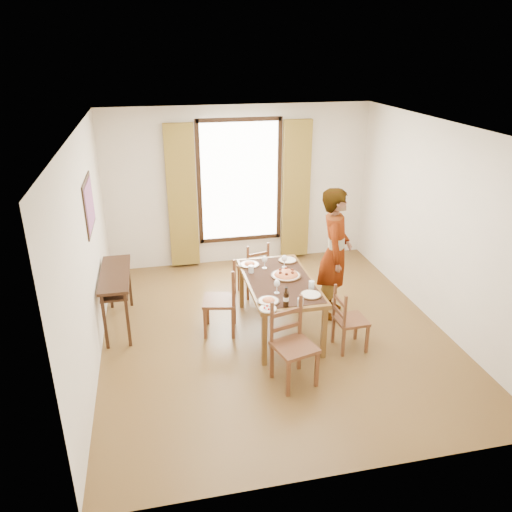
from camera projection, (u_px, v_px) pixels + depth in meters
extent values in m
plane|color=#523619|center=(274.00, 331.00, 6.75)|extent=(5.00, 5.00, 0.00)
cube|color=beige|center=(239.00, 187.00, 8.47)|extent=(4.50, 0.10, 2.70)
cube|color=beige|center=(352.00, 348.00, 3.98)|extent=(4.50, 0.10, 2.70)
cube|color=beige|center=(88.00, 253.00, 5.79)|extent=(0.10, 5.00, 2.70)
cube|color=beige|center=(438.00, 225.00, 6.66)|extent=(0.10, 5.00, 2.70)
cube|color=white|center=(277.00, 126.00, 5.69)|extent=(4.50, 5.00, 0.04)
cube|color=white|center=(240.00, 181.00, 8.41)|extent=(1.30, 0.04, 2.00)
cube|color=olive|center=(182.00, 197.00, 8.24)|extent=(0.48, 0.10, 2.40)
cube|color=olive|center=(296.00, 190.00, 8.62)|extent=(0.48, 0.10, 2.40)
cube|color=black|center=(89.00, 205.00, 6.18)|extent=(0.02, 0.86, 0.66)
cube|color=red|center=(90.00, 205.00, 6.18)|extent=(0.01, 0.76, 0.56)
cube|color=#331F11|center=(115.00, 274.00, 6.60)|extent=(0.38, 1.20, 0.04)
cube|color=#331F11|center=(116.00, 282.00, 6.64)|extent=(0.34, 1.10, 0.03)
cube|color=#331F11|center=(105.00, 322.00, 6.23)|extent=(0.04, 0.04, 0.76)
cube|color=#331F11|center=(110.00, 284.00, 7.22)|extent=(0.04, 0.04, 0.76)
cube|color=#331F11|center=(128.00, 320.00, 6.28)|extent=(0.04, 0.04, 0.76)
cube|color=#331F11|center=(129.00, 282.00, 7.27)|extent=(0.04, 0.04, 0.76)
cube|color=brown|center=(280.00, 282.00, 6.50)|extent=(0.86, 1.59, 0.05)
cube|color=black|center=(280.00, 280.00, 6.49)|extent=(0.80, 1.46, 0.01)
cube|color=brown|center=(264.00, 340.00, 5.92)|extent=(0.06, 0.06, 0.70)
cube|color=brown|center=(242.00, 286.00, 7.24)|extent=(0.06, 0.06, 0.70)
cube|color=brown|center=(324.00, 333.00, 6.06)|extent=(0.06, 0.06, 0.70)
cube|color=brown|center=(291.00, 281.00, 7.38)|extent=(0.06, 0.06, 0.70)
cube|color=brown|center=(219.00, 301.00, 6.59)|extent=(0.51, 0.51, 0.04)
cube|color=brown|center=(208.00, 309.00, 6.84)|extent=(0.04, 0.04, 0.46)
cube|color=brown|center=(234.00, 309.00, 6.84)|extent=(0.04, 0.04, 0.46)
cube|color=brown|center=(205.00, 323.00, 6.51)|extent=(0.04, 0.04, 0.46)
cube|color=brown|center=(233.00, 323.00, 6.51)|extent=(0.04, 0.04, 0.46)
cube|color=brown|center=(234.00, 277.00, 6.65)|extent=(0.04, 0.04, 0.51)
cube|color=brown|center=(233.00, 290.00, 6.32)|extent=(0.04, 0.04, 0.51)
cube|color=brown|center=(234.00, 290.00, 6.53)|extent=(0.10, 0.36, 0.05)
cube|color=brown|center=(234.00, 278.00, 6.45)|extent=(0.10, 0.36, 0.05)
cube|color=brown|center=(253.00, 269.00, 7.63)|extent=(0.47, 0.47, 0.04)
cube|color=brown|center=(258.00, 275.00, 7.91)|extent=(0.04, 0.04, 0.42)
cube|color=brown|center=(267.00, 283.00, 7.64)|extent=(0.04, 0.04, 0.42)
cube|color=brown|center=(239.00, 279.00, 7.78)|extent=(0.04, 0.04, 0.42)
cube|color=brown|center=(248.00, 287.00, 7.51)|extent=(0.04, 0.04, 0.42)
cube|color=brown|center=(268.00, 257.00, 7.46)|extent=(0.03, 0.03, 0.46)
cube|color=brown|center=(248.00, 261.00, 7.33)|extent=(0.03, 0.03, 0.46)
cube|color=brown|center=(258.00, 265.00, 7.43)|extent=(0.33, 0.10, 0.05)
cube|color=brown|center=(258.00, 254.00, 7.36)|extent=(0.33, 0.10, 0.05)
cube|color=brown|center=(295.00, 347.00, 5.57)|extent=(0.53, 0.53, 0.04)
cube|color=brown|center=(288.00, 378.00, 5.43)|extent=(0.04, 0.04, 0.47)
cube|color=brown|center=(272.00, 360.00, 5.73)|extent=(0.04, 0.04, 0.47)
cube|color=brown|center=(317.00, 369.00, 5.58)|extent=(0.04, 0.04, 0.47)
cube|color=brown|center=(299.00, 352.00, 5.89)|extent=(0.04, 0.04, 0.47)
cube|color=brown|center=(272.00, 323.00, 5.55)|extent=(0.04, 0.04, 0.52)
cube|color=brown|center=(300.00, 315.00, 5.70)|extent=(0.04, 0.04, 0.52)
cube|color=brown|center=(286.00, 327.00, 5.67)|extent=(0.37, 0.12, 0.05)
cube|color=brown|center=(286.00, 313.00, 5.59)|extent=(0.37, 0.12, 0.05)
cube|color=brown|center=(351.00, 320.00, 6.24)|extent=(0.39, 0.39, 0.04)
cube|color=brown|center=(367.00, 339.00, 6.21)|extent=(0.04, 0.04, 0.40)
cube|color=brown|center=(343.00, 342.00, 6.14)|extent=(0.04, 0.04, 0.40)
cube|color=brown|center=(356.00, 326.00, 6.50)|extent=(0.04, 0.04, 0.40)
cube|color=brown|center=(333.00, 329.00, 6.42)|extent=(0.04, 0.04, 0.40)
cube|color=brown|center=(345.00, 312.00, 5.97)|extent=(0.03, 0.03, 0.44)
cube|color=brown|center=(335.00, 300.00, 6.26)|extent=(0.03, 0.03, 0.44)
cube|color=brown|center=(339.00, 312.00, 6.15)|extent=(0.04, 0.32, 0.04)
cube|color=brown|center=(340.00, 301.00, 6.09)|extent=(0.04, 0.32, 0.04)
imported|color=gray|center=(335.00, 254.00, 6.85)|extent=(1.00, 0.94, 1.86)
cylinder|color=silver|center=(312.00, 285.00, 6.24)|extent=(0.07, 0.07, 0.10)
cylinder|color=silver|center=(251.00, 269.00, 6.68)|extent=(0.07, 0.07, 0.10)
cylinder|color=silver|center=(300.00, 302.00, 5.82)|extent=(0.07, 0.07, 0.10)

